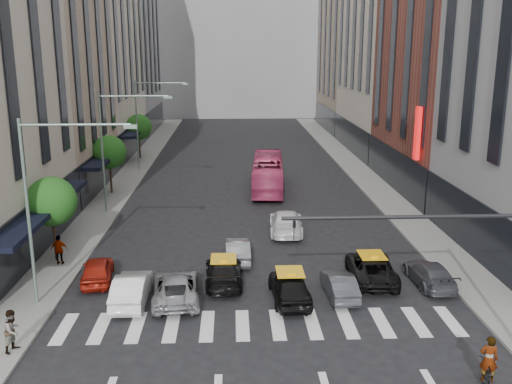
{
  "coord_description": "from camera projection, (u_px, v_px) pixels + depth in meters",
  "views": [
    {
      "loc": [
        -1.39,
        -22.11,
        12.21
      ],
      "look_at": [
        -0.0,
        10.37,
        4.0
      ],
      "focal_mm": 40.0,
      "sensor_mm": 36.0,
      "label": 1
    }
  ],
  "objects": [
    {
      "name": "rider",
      "position": [
        491.0,
        341.0,
        20.69
      ],
      "size": [
        0.75,
        0.59,
        1.82
      ],
      "primitive_type": "imported",
      "rotation": [
        0.0,
        0.0,
        2.88
      ],
      "color": "gray",
      "rests_on": "motorcycle"
    },
    {
      "name": "building_right_b",
      "position": [
        448.0,
        39.0,
        48.14
      ],
      "size": [
        8.0,
        18.0,
        26.0
      ],
      "primitive_type": "cube",
      "color": "brown",
      "rests_on": "ground"
    },
    {
      "name": "motorcycle",
      "position": [
        487.0,
        375.0,
        21.03
      ],
      "size": [
        1.12,
        1.98,
        0.99
      ],
      "primitive_type": "imported",
      "rotation": [
        0.0,
        0.0,
        2.88
      ],
      "color": "black",
      "rests_on": "ground"
    },
    {
      "name": "building_far",
      "position": [
        238.0,
        15.0,
        102.4
      ],
      "size": [
        30.0,
        10.0,
        36.0
      ],
      "primitive_type": "cube",
      "color": "gray",
      "rests_on": "ground"
    },
    {
      "name": "pedestrian_near",
      "position": [
        13.0,
        330.0,
        23.22
      ],
      "size": [
        0.95,
        1.06,
        1.8
      ],
      "primitive_type": "imported",
      "rotation": [
        0.0,
        0.0,
        1.19
      ],
      "color": "gray",
      "rests_on": "sidewalk_left"
    },
    {
      "name": "tree_far",
      "position": [
        139.0,
        127.0,
        63.77
      ],
      "size": [
        2.88,
        2.88,
        4.95
      ],
      "color": "black",
      "rests_on": "sidewalk_left"
    },
    {
      "name": "car_row2_right",
      "position": [
        286.0,
        222.0,
        38.71
      ],
      "size": [
        2.46,
        5.38,
        1.53
      ],
      "primitive_type": "imported",
      "rotation": [
        0.0,
        0.0,
        3.08
      ],
      "color": "white",
      "rests_on": "ground"
    },
    {
      "name": "car_grey_curb",
      "position": [
        429.0,
        274.0,
        30.17
      ],
      "size": [
        1.97,
        4.42,
        1.26
      ],
      "primitive_type": "imported",
      "rotation": [
        0.0,
        0.0,
        3.19
      ],
      "color": "#414248",
      "rests_on": "ground"
    },
    {
      "name": "streetlamp_near",
      "position": [
        46.0,
        188.0,
        26.48
      ],
      "size": [
        5.38,
        0.25,
        9.0
      ],
      "color": "gray",
      "rests_on": "sidewalk_left"
    },
    {
      "name": "pedestrian_far",
      "position": [
        59.0,
        250.0,
        32.61
      ],
      "size": [
        1.02,
        0.45,
        1.73
      ],
      "primitive_type": "imported",
      "rotation": [
        0.0,
        0.0,
        3.12
      ],
      "color": "gray",
      "rests_on": "sidewalk_left"
    },
    {
      "name": "car_red",
      "position": [
        97.0,
        270.0,
        30.55
      ],
      "size": [
        2.09,
        4.12,
        1.34
      ],
      "primitive_type": "imported",
      "rotation": [
        0.0,
        0.0,
        3.27
      ],
      "color": "#9A1A0E",
      "rests_on": "ground"
    },
    {
      "name": "liberty_sign",
      "position": [
        418.0,
        133.0,
        42.89
      ],
      "size": [
        0.3,
        0.7,
        4.0
      ],
      "color": "red",
      "rests_on": "ground"
    },
    {
      "name": "building_left_d",
      "position": [
        124.0,
        29.0,
        83.05
      ],
      "size": [
        8.0,
        18.0,
        30.0
      ],
      "primitive_type": "cube",
      "color": "gray",
      "rests_on": "ground"
    },
    {
      "name": "building_right_d",
      "position": [
        354.0,
        36.0,
        84.71
      ],
      "size": [
        8.0,
        18.0,
        28.0
      ],
      "primitive_type": "cube",
      "color": "tan",
      "rests_on": "ground"
    },
    {
      "name": "building_left_b",
      "position": [
        46.0,
        51.0,
        47.95
      ],
      "size": [
        8.0,
        16.0,
        24.0
      ],
      "primitive_type": "cube",
      "color": "tan",
      "rests_on": "ground"
    },
    {
      "name": "streetlamp_far",
      "position": [
        146.0,
        113.0,
        57.48
      ],
      "size": [
        5.38,
        0.25,
        9.0
      ],
      "color": "gray",
      "rests_on": "sidewalk_left"
    },
    {
      "name": "traffic_signal",
      "position": [
        461.0,
        248.0,
        22.72
      ],
      "size": [
        10.1,
        0.2,
        6.0
      ],
      "color": "black",
      "rests_on": "ground"
    },
    {
      "name": "sidewalk_right",
      "position": [
        368.0,
        180.0,
        53.99
      ],
      "size": [
        3.0,
        96.0,
        0.15
      ],
      "primitive_type": "cube",
      "color": "slate",
      "rests_on": "ground"
    },
    {
      "name": "taxi_right",
      "position": [
        371.0,
        268.0,
        30.74
      ],
      "size": [
        2.76,
        5.3,
        1.43
      ],
      "primitive_type": "imported",
      "rotation": [
        0.0,
        0.0,
        3.06
      ],
      "color": "black",
      "rests_on": "ground"
    },
    {
      "name": "bus",
      "position": [
        268.0,
        173.0,
        50.31
      ],
      "size": [
        3.25,
        10.91,
        3.0
      ],
      "primitive_type": "imported",
      "rotation": [
        0.0,
        0.0,
        3.07
      ],
      "color": "#C23967",
      "rests_on": "ground"
    },
    {
      "name": "sidewalk_left",
      "position": [
        124.0,
        183.0,
        53.03
      ],
      "size": [
        3.0,
        96.0,
        0.15
      ],
      "primitive_type": "cube",
      "color": "slate",
      "rests_on": "ground"
    },
    {
      "name": "car_white_front",
      "position": [
        132.0,
        289.0,
        28.03
      ],
      "size": [
        1.59,
        4.45,
        1.46
      ],
      "primitive_type": "imported",
      "rotation": [
        0.0,
        0.0,
        3.15
      ],
      "color": "white",
      "rests_on": "ground"
    },
    {
      "name": "taxi_left",
      "position": [
        224.0,
        271.0,
        30.32
      ],
      "size": [
        2.04,
        4.81,
        1.38
      ],
      "primitive_type": "imported",
      "rotation": [
        0.0,
        0.0,
        3.16
      ],
      "color": "black",
      "rests_on": "ground"
    },
    {
      "name": "tree_near",
      "position": [
        52.0,
        202.0,
        32.77
      ],
      "size": [
        2.88,
        2.88,
        4.95
      ],
      "color": "black",
      "rests_on": "sidewalk_left"
    },
    {
      "name": "car_silver",
      "position": [
        176.0,
        287.0,
        28.31
      ],
      "size": [
        2.66,
        5.07,
        1.36
      ],
      "primitive_type": "imported",
      "rotation": [
        0.0,
        0.0,
        3.23
      ],
      "color": "gray",
      "rests_on": "ground"
    },
    {
      "name": "ground",
      "position": [
        266.0,
        341.0,
        24.47
      ],
      "size": [
        160.0,
        160.0,
        0.0
      ],
      "primitive_type": "plane",
      "color": "black",
      "rests_on": "ground"
    },
    {
      "name": "tree_mid",
      "position": [
        109.0,
        152.0,
        48.27
      ],
      "size": [
        2.88,
        2.88,
        4.95
      ],
      "color": "black",
      "rests_on": "sidewalk_left"
    },
    {
      "name": "taxi_center",
      "position": [
        290.0,
        286.0,
        28.23
      ],
      "size": [
        2.02,
        4.53,
        1.51
      ],
      "primitive_type": "imported",
      "rotation": [
        0.0,
        0.0,
        3.2
      ],
      "color": "black",
      "rests_on": "ground"
    },
    {
      "name": "car_grey_mid",
      "position": [
        339.0,
        285.0,
        28.74
      ],
      "size": [
        1.48,
        3.82,
        1.24
      ],
      "primitive_type": "imported",
      "rotation": [
        0.0,
        0.0,
        3.19
      ],
      "color": "#393B40",
      "rests_on": "ground"
    },
    {
      "name": "car_row2_left",
      "position": [
        238.0,
        250.0,
        33.58
      ],
      "size": [
        1.48,
        4.07,
        1.33
      ],
      "primitive_type": "imported",
      "rotation": [
        0.0,
        0.0,
        3.16
      ],
      "color": "gray",
      "rests_on": "ground"
    },
    {
      "name": "streetlamp_mid",
      "position": [
        114.0,
        136.0,
        41.98
      ],
      "size": [
        5.38,
        0.25,
        9.0
      ],
      "color": "gray",
      "rests_on": "sidewalk_left"
    }
  ]
}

